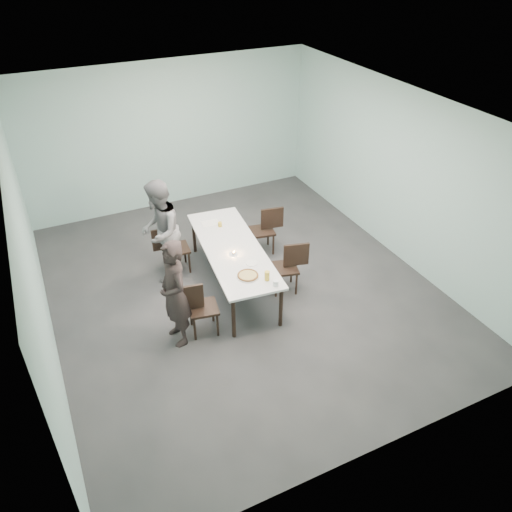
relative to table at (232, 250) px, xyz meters
name	(u,v)px	position (x,y,z in m)	size (l,w,h in m)	color
ground	(241,288)	(0.08, -0.15, -0.69)	(7.00, 7.00, 0.00)	#333335
room_shell	(239,178)	(0.08, -0.15, 1.33)	(6.02, 7.02, 3.01)	#A0C9C3
table	(232,250)	(0.00, 0.00, 0.00)	(1.17, 2.68, 0.75)	white
chair_near_left	(197,305)	(-0.92, -0.84, -0.19)	(0.64, 0.48, 0.87)	black
chair_far_left	(172,246)	(-0.78, 0.85, -0.19)	(0.63, 0.46, 0.87)	black
chair_near_right	(289,264)	(0.79, -0.50, -0.19)	(0.65, 0.51, 0.87)	black
chair_far_right	(266,227)	(0.98, 0.72, -0.19)	(0.64, 0.49, 0.87)	black
diner_near	(174,294)	(-1.25, -0.87, 0.14)	(0.61, 0.40, 1.67)	black
diner_far	(160,231)	(-0.97, 0.76, 0.20)	(0.86, 0.67, 1.78)	slate
pizza	(248,275)	(-0.10, -0.83, 0.08)	(0.34, 0.34, 0.04)	white
side_plate	(252,263)	(0.09, -0.54, 0.06)	(0.18, 0.18, 0.01)	white
beer_glass	(267,276)	(0.12, -1.03, 0.13)	(0.08, 0.08, 0.15)	gold
water_tumbler	(276,283)	(0.17, -1.21, 0.10)	(0.08, 0.08, 0.09)	silver
tealight	(234,253)	(-0.06, -0.19, 0.08)	(0.06, 0.06, 0.05)	silver
amber_tumbler	(220,224)	(0.07, 0.71, 0.10)	(0.07, 0.07, 0.08)	gold
menu	(210,223)	(-0.04, 0.89, 0.06)	(0.30, 0.22, 0.01)	silver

